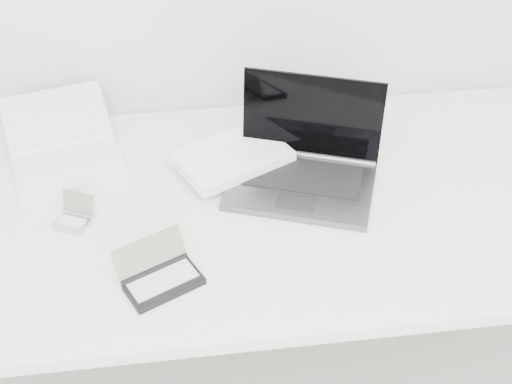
{
  "coord_description": "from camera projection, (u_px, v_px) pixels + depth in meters",
  "views": [
    {
      "loc": [
        -0.18,
        0.31,
        1.79
      ],
      "look_at": [
        -0.03,
        1.51,
        0.79
      ],
      "focal_mm": 50.0,
      "sensor_mm": 36.0,
      "label": 1
    }
  ],
  "objects": [
    {
      "name": "pda_silver",
      "position": [
        74.0,
        218.0,
        1.57
      ],
      "size": [
        0.1,
        0.1,
        0.06
      ],
      "rotation": [
        0.0,
        0.0,
        -0.45
      ],
      "color": "silver",
      "rests_on": "desk"
    },
    {
      "name": "netbook_open_white",
      "position": [
        66.0,
        153.0,
        1.74
      ],
      "size": [
        0.32,
        0.37,
        0.1
      ],
      "rotation": [
        0.0,
        0.0,
        0.24
      ],
      "color": "white",
      "rests_on": "desk"
    },
    {
      "name": "palmtop_charcoal",
      "position": [
        160.0,
        276.0,
        1.43
      ],
      "size": [
        0.19,
        0.17,
        0.08
      ],
      "rotation": [
        0.0,
        0.0,
        0.45
      ],
      "color": "black",
      "rests_on": "desk"
    },
    {
      "name": "desk",
      "position": [
        266.0,
        215.0,
        1.67
      ],
      "size": [
        1.6,
        0.8,
        0.73
      ],
      "color": "white",
      "rests_on": "ground"
    },
    {
      "name": "laptop_large",
      "position": [
        277.0,
        163.0,
        1.69
      ],
      "size": [
        0.51,
        0.41,
        0.23
      ],
      "rotation": [
        0.0,
        0.0,
        -0.35
      ],
      "color": "#585A5D",
      "rests_on": "desk"
    }
  ]
}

